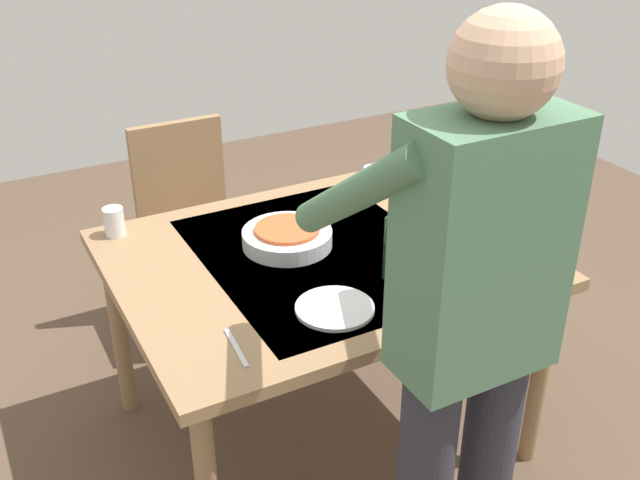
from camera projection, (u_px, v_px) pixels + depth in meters
ground_plane at (320, 429)px, 2.80m from camera, size 6.00×6.00×0.00m
dining_table at (320, 273)px, 2.48m from camera, size 1.32×1.07×0.76m
chair_near at (189, 215)px, 3.21m from camera, size 0.40×0.40×0.91m
person_server at (468, 328)px, 1.71m from camera, size 0.42×0.61×1.69m
wine_bottle at (395, 246)px, 2.26m from camera, size 0.07×0.07×0.30m
wine_glass_left at (468, 236)px, 2.33m from camera, size 0.07×0.07×0.15m
wine_glass_right at (421, 222)px, 2.41m from camera, size 0.07×0.07×0.15m
water_cup_near_left at (373, 178)px, 2.89m from camera, size 0.08×0.08×0.09m
water_cup_near_right at (114, 222)px, 2.54m from camera, size 0.07×0.07×0.10m
water_cup_far_left at (513, 249)px, 2.38m from camera, size 0.07×0.07×0.09m
water_cup_far_right at (467, 268)px, 2.26m from camera, size 0.07×0.07×0.11m
serving_bowl_pasta at (287, 237)px, 2.48m from camera, size 0.30×0.30×0.07m
dinner_plate_near at (469, 237)px, 2.54m from camera, size 0.23×0.23×0.01m
dinner_plate_far at (335, 308)px, 2.15m from camera, size 0.23×0.23×0.01m
table_fork at (236, 348)px, 1.99m from camera, size 0.03×0.18×0.00m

